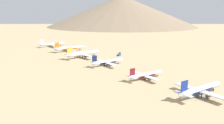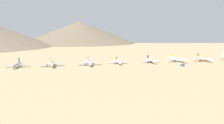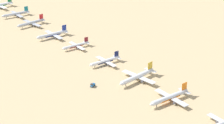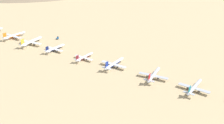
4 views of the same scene
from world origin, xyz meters
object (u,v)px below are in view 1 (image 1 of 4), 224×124
(parked_jet_4, at_px, (146,75))
(parked_jet_6, at_px, (83,54))
(parked_jet_5, at_px, (107,62))
(service_truck, at_px, (119,54))
(parked_jet_7, at_px, (69,48))
(parked_jet_8, at_px, (52,44))
(parked_jet_3, at_px, (200,89))

(parked_jet_4, bearing_deg, parked_jet_6, 88.85)
(parked_jet_4, height_order, parked_jet_5, parked_jet_5)
(parked_jet_4, relative_size, service_truck, 6.50)
(parked_jet_7, bearing_deg, parked_jet_6, -96.89)
(parked_jet_4, bearing_deg, parked_jet_8, 88.61)
(service_truck, bearing_deg, parked_jet_4, -115.74)
(parked_jet_4, relative_size, parked_jet_8, 0.88)
(parked_jet_4, height_order, parked_jet_8, parked_jet_8)
(parked_jet_3, relative_size, parked_jet_5, 1.13)
(parked_jet_4, relative_size, parked_jet_6, 0.76)
(parked_jet_8, bearing_deg, parked_jet_3, -90.64)
(parked_jet_6, bearing_deg, parked_jet_5, -89.98)
(parked_jet_7, xyz_separation_m, parked_jet_8, (-2.86, 54.76, -0.42))
(parked_jet_6, relative_size, parked_jet_7, 1.06)
(parked_jet_7, bearing_deg, parked_jet_4, -92.95)
(parked_jet_5, bearing_deg, parked_jet_6, 90.02)
(parked_jet_7, bearing_deg, parked_jet_3, -91.64)
(parked_jet_5, bearing_deg, service_truck, 38.85)
(parked_jet_7, bearing_deg, parked_jet_8, 92.98)
(parked_jet_7, height_order, service_truck, parked_jet_7)
(parked_jet_6, distance_m, parked_jet_7, 48.11)
(parked_jet_4, distance_m, parked_jet_8, 208.43)
(parked_jet_3, distance_m, parked_jet_7, 200.19)
(parked_jet_3, bearing_deg, service_truck, 73.30)
(parked_jet_5, bearing_deg, parked_jet_7, 86.63)
(parked_jet_3, bearing_deg, parked_jet_8, 89.36)
(parked_jet_3, distance_m, parked_jet_5, 102.48)
(parked_jet_4, bearing_deg, parked_jet_3, -87.31)
(parked_jet_7, distance_m, service_truck, 73.72)
(parked_jet_3, xyz_separation_m, parked_jet_5, (-0.03, 102.48, -0.48))
(parked_jet_4, distance_m, parked_jet_5, 56.02)
(parked_jet_5, distance_m, parked_jet_6, 49.88)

